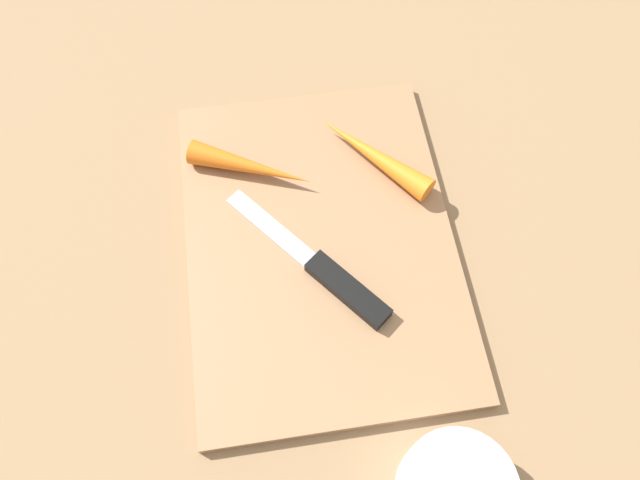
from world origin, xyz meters
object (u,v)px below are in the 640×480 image
cutting_board (320,243)px  knife (337,281)px  carrot_short (250,167)px  carrot_long (374,155)px

cutting_board → knife: bearing=-169.4°
cutting_board → carrot_short: size_ratio=2.81×
knife → carrot_short: carrot_short is taller
carrot_short → knife: bearing=-38.1°
cutting_board → carrot_short: bearing=34.2°
carrot_long → cutting_board: bearing=98.1°
carrot_short → cutting_board: bearing=-30.7°
knife → carrot_long: carrot_long is taller
cutting_board → knife: knife is taller
knife → carrot_long: bearing=-63.6°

